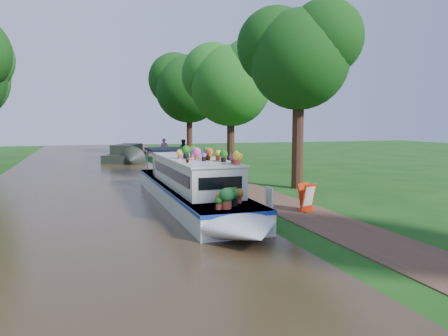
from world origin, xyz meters
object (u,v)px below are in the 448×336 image
second_boat (127,155)px  sandwich_board (307,199)px  plant_boat (193,185)px  pedestrian_pink (164,149)px  pedestrian_dark (184,151)px

second_boat → sandwich_board: (4.03, -23.24, -0.09)m
plant_boat → pedestrian_pink: plant_boat is taller
sandwich_board → pedestrian_dark: bearing=67.5°
pedestrian_pink → plant_boat: bearing=-80.4°
pedestrian_dark → sandwich_board: bearing=-102.5°
plant_boat → second_boat: size_ratio=1.73×
pedestrian_pink → sandwich_board: bearing=-70.6°
plant_boat → pedestrian_dark: 18.17m
second_boat → pedestrian_pink: 3.14m
sandwich_board → pedestrian_pink: bearing=70.1°
pedestrian_pink → pedestrian_dark: (1.02, -3.10, 0.00)m
second_boat → pedestrian_pink: (3.11, -0.10, 0.39)m
sandwich_board → pedestrian_dark: size_ratio=0.54×
sandwich_board → pedestrian_dark: 20.04m
second_boat → pedestrian_dark: pedestrian_dark is taller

